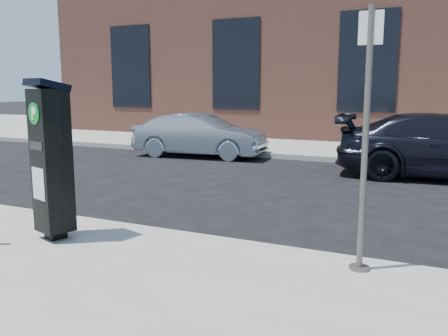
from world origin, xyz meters
The scene contains 8 objects.
ground centered at (0.00, 0.00, 0.00)m, with size 120.00×120.00×0.00m, color black.
sidewalk_far centered at (0.00, 14.00, 0.07)m, with size 60.00×12.00×0.15m, color gray.
curb_near centered at (0.00, -0.02, 0.07)m, with size 60.00×0.12×0.16m, color #9E9B93.
curb_far centered at (0.00, 8.02, 0.07)m, with size 60.00×0.12×0.16m, color #9E9B93.
building centered at (0.00, 17.00, 4.15)m, with size 28.00×10.05×8.25m.
parking_kiosk centered at (-1.91, -0.91, 1.20)m, with size 0.58×0.54×2.05m.
sign_pole centered at (1.86, -0.35, 1.51)m, with size 0.24×0.22×2.74m.
car_silver centered at (-4.18, 7.40, 0.66)m, with size 1.40×4.01×1.32m, color gray.
Camera 1 is at (2.60, -5.37, 2.08)m, focal length 38.00 mm.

